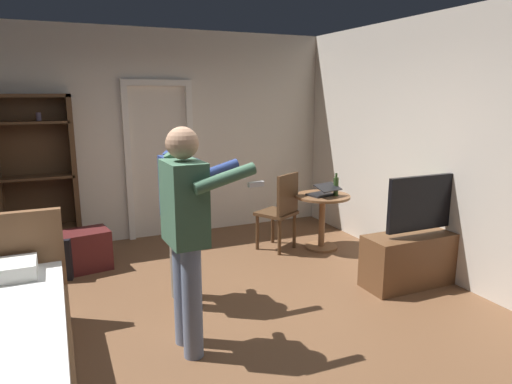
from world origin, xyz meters
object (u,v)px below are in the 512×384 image
(bottle_on_table, at_px, (336,186))
(suitcase_small, at_px, (82,251))
(side_table, at_px, (322,212))
(bookshelf, at_px, (37,170))
(tv_flatscreen, at_px, (421,252))
(person_striped_shirt, at_px, (181,206))
(suitcase_dark, at_px, (44,258))
(laptop, at_px, (323,192))
(person_blue_shirt, at_px, (186,226))
(wooden_chair, at_px, (281,208))

(bottle_on_table, xyz_separation_m, suitcase_small, (-3.00, 0.54, -0.59))
(side_table, bearing_deg, bookshelf, 159.42)
(tv_flatscreen, bearing_deg, person_striped_shirt, 166.76)
(bottle_on_table, xyz_separation_m, suitcase_dark, (-3.39, 0.46, -0.60))
(laptop, height_order, suitcase_small, laptop)
(tv_flatscreen, relative_size, suitcase_small, 2.21)
(person_blue_shirt, bearing_deg, tv_flatscreen, 5.84)
(person_blue_shirt, bearing_deg, bookshelf, 110.54)
(laptop, relative_size, person_striped_shirt, 0.24)
(bookshelf, xyz_separation_m, tv_flatscreen, (3.64, -2.57, -0.72))
(laptop, height_order, person_striped_shirt, person_striped_shirt)
(laptop, distance_m, wooden_chair, 0.56)
(side_table, bearing_deg, person_blue_shirt, -143.73)
(bookshelf, height_order, side_table, bookshelf)
(bookshelf, bearing_deg, side_table, -20.58)
(laptop, xyz_separation_m, person_striped_shirt, (-2.00, -0.74, 0.19))
(bookshelf, bearing_deg, tv_flatscreen, -35.26)
(bookshelf, bearing_deg, suitcase_dark, -89.51)
(bookshelf, distance_m, person_blue_shirt, 3.03)
(side_table, bearing_deg, bottle_on_table, -29.74)
(tv_flatscreen, xyz_separation_m, person_blue_shirt, (-2.57, -0.26, 0.67))
(side_table, xyz_separation_m, person_blue_shirt, (-2.20, -1.61, 0.52))
(side_table, height_order, suitcase_small, side_table)
(suitcase_dark, bearing_deg, person_striped_shirt, -29.66)
(bottle_on_table, distance_m, suitcase_dark, 3.47)
(suitcase_dark, bearing_deg, suitcase_small, 25.24)
(side_table, bearing_deg, suitcase_dark, 173.34)
(person_blue_shirt, xyz_separation_m, person_striped_shirt, (0.17, 0.83, -0.06))
(tv_flatscreen, distance_m, bottle_on_table, 1.38)
(side_table, bearing_deg, suitcase_small, 170.86)
(bottle_on_table, height_order, person_blue_shirt, person_blue_shirt)
(bookshelf, distance_m, bottle_on_table, 3.65)
(tv_flatscreen, relative_size, side_table, 1.85)
(bottle_on_table, bearing_deg, tv_flatscreen, -79.36)
(wooden_chair, distance_m, suitcase_dark, 2.77)
(bookshelf, xyz_separation_m, side_table, (3.26, -1.22, -0.58))
(laptop, relative_size, bottle_on_table, 1.38)
(side_table, distance_m, wooden_chair, 0.53)
(side_table, xyz_separation_m, wooden_chair, (-0.51, 0.15, 0.07))
(wooden_chair, relative_size, suitcase_small, 1.69)
(suitcase_dark, bearing_deg, bottle_on_table, 6.04)
(wooden_chair, bearing_deg, suitcase_small, 172.60)
(tv_flatscreen, distance_m, side_table, 1.41)
(laptop, height_order, person_blue_shirt, person_blue_shirt)
(side_table, distance_m, laptop, 0.28)
(tv_flatscreen, height_order, laptop, tv_flatscreen)
(side_table, bearing_deg, person_striped_shirt, -158.82)
(side_table, height_order, laptop, laptop)
(side_table, distance_m, bottle_on_table, 0.38)
(laptop, xyz_separation_m, suitcase_small, (-2.84, 0.50, -0.53))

